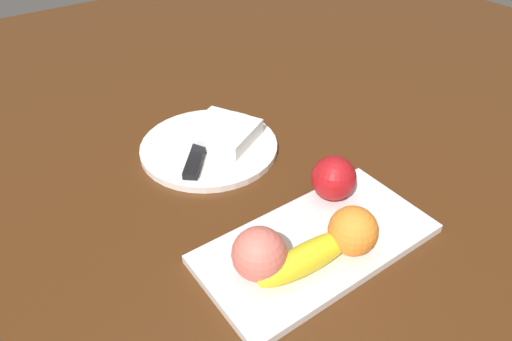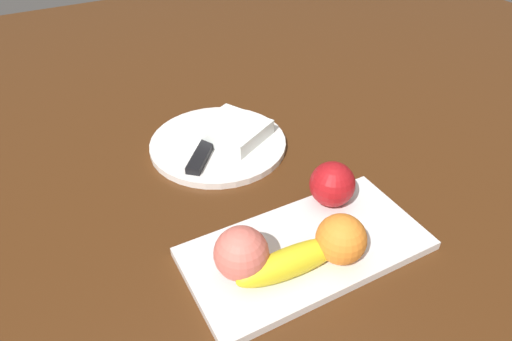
% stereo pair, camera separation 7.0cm
% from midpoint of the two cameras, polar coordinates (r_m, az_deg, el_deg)
% --- Properties ---
extents(ground_plane, '(2.40, 2.40, 0.00)m').
position_cam_midpoint_polar(ground_plane, '(0.65, 0.62, -9.00)').
color(ground_plane, '#4A2710').
extents(fruit_tray, '(0.33, 0.17, 0.01)m').
position_cam_midpoint_polar(fruit_tray, '(0.64, 4.42, -9.16)').
color(fruit_tray, white).
rests_on(fruit_tray, ground_plane).
extents(apple, '(0.07, 0.07, 0.07)m').
position_cam_midpoint_polar(apple, '(0.69, 6.75, -1.05)').
color(apple, '#B1151A').
rests_on(apple, fruit_tray).
extents(banana, '(0.15, 0.04, 0.04)m').
position_cam_midpoint_polar(banana, '(0.59, 3.04, -10.89)').
color(banana, yellow).
rests_on(banana, fruit_tray).
extents(orange_near_apple, '(0.07, 0.07, 0.07)m').
position_cam_midpoint_polar(orange_near_apple, '(0.61, 8.73, -7.55)').
color(orange_near_apple, orange).
rests_on(orange_near_apple, fruit_tray).
extents(peach, '(0.07, 0.07, 0.07)m').
position_cam_midpoint_polar(peach, '(0.57, -3.18, -10.48)').
color(peach, '#E46E60').
rests_on(peach, fruit_tray).
extents(dinner_plate, '(0.24, 0.24, 0.01)m').
position_cam_midpoint_polar(dinner_plate, '(0.83, -8.27, 2.84)').
color(dinner_plate, white).
rests_on(dinner_plate, ground_plane).
extents(folded_napkin, '(0.14, 0.15, 0.03)m').
position_cam_midpoint_polar(folded_napkin, '(0.83, -6.55, 4.67)').
color(folded_napkin, white).
rests_on(folded_napkin, dinner_plate).
extents(knife, '(0.13, 0.15, 0.01)m').
position_cam_midpoint_polar(knife, '(0.79, -9.89, 1.70)').
color(knife, silver).
rests_on(knife, dinner_plate).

